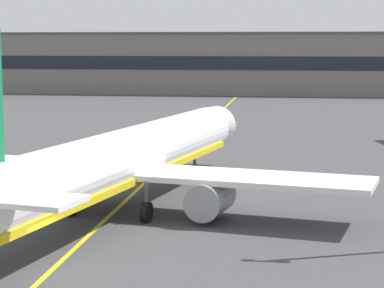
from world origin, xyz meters
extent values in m
plane|color=#3D3D3F|center=(0.00, 0.00, 0.00)|extent=(400.00, 400.00, 0.00)
cube|color=yellow|center=(0.00, 30.00, 0.00)|extent=(1.43, 180.00, 0.01)
cylinder|color=white|center=(0.64, 13.11, 3.50)|extent=(10.75, 36.05, 3.80)
cone|color=white|center=(4.41, 32.04, 3.50)|extent=(4.05, 3.25, 3.61)
cube|color=gold|center=(0.64, 13.11, 2.46)|extent=(10.12, 33.21, 0.44)
cube|color=black|center=(4.04, 30.18, 4.17)|extent=(3.01, 1.63, 0.60)
cube|color=white|center=(0.76, 13.70, 2.65)|extent=(32.32, 10.95, 0.36)
cylinder|color=gray|center=(-5.52, 13.93, 1.43)|extent=(2.96, 3.98, 2.30)
cylinder|color=black|center=(-5.15, 15.74, 1.43)|extent=(1.95, 0.56, 1.95)
cylinder|color=gray|center=(6.65, 11.51, 1.43)|extent=(2.96, 3.98, 2.30)
cylinder|color=black|center=(7.01, 13.32, 1.43)|extent=(1.95, 0.56, 1.95)
cylinder|color=#4C4C51|center=(3.47, 27.33, 1.48)|extent=(0.24, 0.24, 1.60)
cylinder|color=black|center=(3.47, 27.33, 0.45)|extent=(0.57, 0.96, 0.90)
cylinder|color=#4C4C51|center=(-2.30, 11.66, 1.77)|extent=(0.24, 0.24, 1.60)
cylinder|color=black|center=(-2.30, 11.66, 0.65)|extent=(0.65, 1.35, 1.30)
cylinder|color=#4C4C51|center=(2.80, 10.64, 1.77)|extent=(0.24, 0.24, 1.60)
cylinder|color=black|center=(2.80, 10.64, 0.65)|extent=(0.65, 1.35, 1.30)
cube|color=slate|center=(9.03, 126.08, 6.36)|extent=(156.27, 12.00, 12.72)
cube|color=black|center=(9.03, 120.03, 6.76)|extent=(150.02, 0.12, 2.80)
cube|color=#4E4A47|center=(9.03, 126.08, 12.92)|extent=(156.67, 12.40, 0.40)
camera|label=1|loc=(11.88, -33.27, 10.97)|focal=69.84mm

